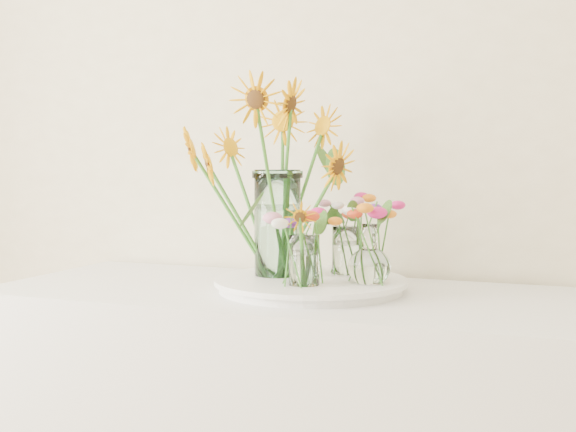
# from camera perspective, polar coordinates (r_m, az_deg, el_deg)

# --- Properties ---
(tray) EXTENTS (0.45, 0.45, 0.02)m
(tray) POSITION_cam_1_polar(r_m,az_deg,el_deg) (1.77, 1.79, -5.53)
(tray) COLOR white
(tray) RESTS_ON counter
(mason_jar) EXTENTS (0.12, 0.12, 0.27)m
(mason_jar) POSITION_cam_1_polar(r_m,az_deg,el_deg) (1.81, -0.84, -0.61)
(mason_jar) COLOR silver
(mason_jar) RESTS_ON tray
(sunflower_bouquet) EXTENTS (0.72, 0.72, 0.52)m
(sunflower_bouquet) POSITION_cam_1_polar(r_m,az_deg,el_deg) (1.80, -0.84, 3.32)
(sunflower_bouquet) COLOR #E69B04
(sunflower_bouquet) RESTS_ON tray
(small_vase_a) EXTENTS (0.09, 0.09, 0.12)m
(small_vase_a) POSITION_cam_1_polar(r_m,az_deg,el_deg) (1.66, 1.28, -3.58)
(small_vase_a) COLOR white
(small_vase_a) RESTS_ON tray
(wildflower_posy_a) EXTENTS (0.20, 0.20, 0.21)m
(wildflower_posy_a) POSITION_cam_1_polar(r_m,az_deg,el_deg) (1.66, 1.28, -2.04)
(wildflower_posy_a) COLOR orange
(wildflower_posy_a) RESTS_ON tray
(small_vase_b) EXTENTS (0.12, 0.12, 0.14)m
(small_vase_b) POSITION_cam_1_polar(r_m,az_deg,el_deg) (1.70, 6.45, -3.04)
(small_vase_b) COLOR white
(small_vase_b) RESTS_ON tray
(wildflower_posy_b) EXTENTS (0.20, 0.20, 0.23)m
(wildflower_posy_b) POSITION_cam_1_polar(r_m,az_deg,el_deg) (1.70, 6.46, -1.54)
(wildflower_posy_b) COLOR orange
(wildflower_posy_b) RESTS_ON tray
(small_vase_c) EXTENTS (0.08, 0.08, 0.13)m
(small_vase_c) POSITION_cam_1_polar(r_m,az_deg,el_deg) (1.84, 4.63, -2.78)
(small_vase_c) COLOR white
(small_vase_c) RESTS_ON tray
(wildflower_posy_c) EXTENTS (0.19, 0.19, 0.22)m
(wildflower_posy_c) POSITION_cam_1_polar(r_m,az_deg,el_deg) (1.84, 4.64, -1.39)
(wildflower_posy_c) COLOR orange
(wildflower_posy_c) RESTS_ON tray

